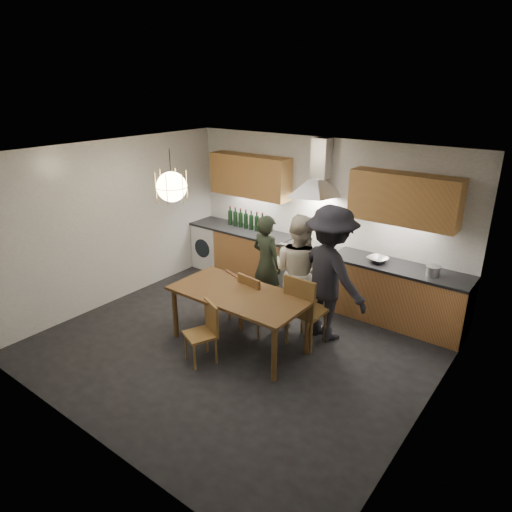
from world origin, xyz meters
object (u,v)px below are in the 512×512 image
Objects in this scene: chair_back_left at (238,294)px; person_mid at (299,272)px; chair_front at (205,328)px; wine_bottles at (246,219)px; person_left at (267,264)px; person_right at (330,274)px; stock_pot at (433,271)px; dining_table at (239,299)px; mixing_bowl at (378,260)px.

chair_back_left is 0.97m from person_mid.
wine_bottles reaches higher than chair_front.
chair_back_left is 0.52× the size of person_left.
person_right is (1.26, 0.44, 0.50)m from chair_back_left.
person_mid is 0.52m from person_right.
person_left is 8.42× the size of stock_pot.
person_left is (0.08, 0.60, 0.31)m from chair_back_left.
stock_pot reaches higher than dining_table.
dining_table is at bearing 64.52° from person_right.
chair_front is 2.77m from mixing_bowl.
person_left is 1.88× the size of wine_bottles.
person_mid reaches higher than dining_table.
person_mid is at bearing 12.79° from person_right.
chair_front is 0.47× the size of person_mid.
chair_back_left is at bearing 91.87° from person_left.
person_left is at bearing 121.29° from chair_front.
person_mid is at bearing -128.76° from chair_back_left.
person_right is at bearing 47.85° from dining_table.
chair_front reaches higher than dining_table.
person_mid is (0.66, -0.13, 0.08)m from person_left.
stock_pot reaches higher than chair_back_left.
person_mid reaches higher than mixing_bowl.
dining_table is at bearing 149.19° from chair_back_left.
stock_pot is at bearing 44.04° from dining_table.
stock_pot is (1.94, 1.87, 0.27)m from dining_table.
dining_table is 0.61m from chair_front.
chair_back_left and chair_front have the same top height.
person_left is 2.41m from stock_pot.
dining_table is 2.26× the size of wine_bottles.
person_mid is at bearing -130.80° from mixing_bowl.
chair_back_left is 4.39× the size of stock_pot.
person_right reaches higher than stock_pot.
dining_table is at bearing -53.93° from wine_bottles.
chair_front is 3.21m from stock_pot.
person_right is at bearing -25.01° from wine_bottles.
mixing_bowl is 2.59m from wine_bottles.
dining_table is 0.97× the size of person_right.
stock_pot is (2.35, 1.38, 0.50)m from chair_back_left.
wine_bottles is at bearing 177.38° from mixing_bowl.
chair_front is 1.83m from person_right.
stock_pot is at bearing -122.62° from person_right.
wine_bottles is (-1.46, 2.00, 0.38)m from dining_table.
stock_pot is (2.05, 2.42, 0.50)m from chair_front.
chair_front is (0.31, -1.04, 0.00)m from chair_back_left.
chair_front is at bearing -101.23° from dining_table.
dining_table is at bearing -135.99° from stock_pot.
chair_back_left is 1.94m from wine_bottles.
mixing_bowl is 0.81m from stock_pot.
wine_bottles is at bearing 126.10° from dining_table.
person_mid is (0.33, 0.96, 0.16)m from dining_table.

